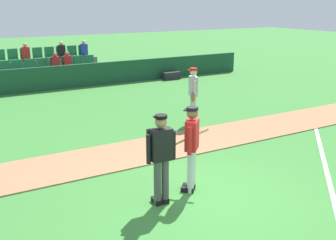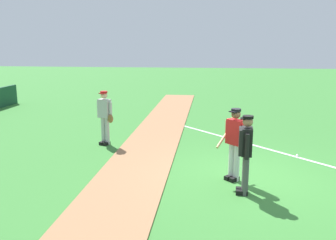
{
  "view_description": "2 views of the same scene",
  "coord_description": "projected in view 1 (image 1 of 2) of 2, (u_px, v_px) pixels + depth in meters",
  "views": [
    {
      "loc": [
        -4.29,
        -6.02,
        3.72
      ],
      "look_at": [
        0.32,
        1.98,
        1.03
      ],
      "focal_mm": 43.78,
      "sensor_mm": 36.0,
      "label": 1
    },
    {
      "loc": [
        -8.38,
        0.96,
        3.26
      ],
      "look_at": [
        0.74,
        2.05,
        1.27
      ],
      "focal_mm": 38.07,
      "sensor_mm": 36.0,
      "label": 2
    }
  ],
  "objects": [
    {
      "name": "equipment_bag",
      "position": [
        171.0,
        76.0,
        20.16
      ],
      "size": [
        0.9,
        0.36,
        0.36
      ],
      "primitive_type": "cube",
      "color": "#232328",
      "rests_on": "ground"
    },
    {
      "name": "runner_grey_jersey",
      "position": [
        193.0,
        94.0,
        12.66
      ],
      "size": [
        0.42,
        0.62,
        1.76
      ],
      "color": "#B2B2B2",
      "rests_on": "ground"
    },
    {
      "name": "dugout_fence",
      "position": [
        50.0,
        78.0,
        17.65
      ],
      "size": [
        20.0,
        0.16,
        1.03
      ],
      "primitive_type": "cube",
      "color": "#19472D",
      "rests_on": "ground"
    },
    {
      "name": "infield_dirt_path",
      "position": [
        140.0,
        151.0,
        10.48
      ],
      "size": [
        28.0,
        1.8,
        0.03
      ],
      "primitive_type": "cube",
      "color": "#9E704C",
      "rests_on": "ground"
    },
    {
      "name": "foul_line_chalk",
      "position": [
        327.0,
        174.0,
        9.13
      ],
      "size": [
        8.58,
        8.53,
        0.01
      ],
      "primitive_type": "cube",
      "rotation": [
        0.0,
        0.0,
        0.78
      ],
      "color": "white",
      "rests_on": "ground"
    },
    {
      "name": "ground_plane",
      "position": [
        204.0,
        196.0,
        8.11
      ],
      "size": [
        80.0,
        80.0,
        0.0
      ],
      "primitive_type": "plane",
      "color": "#387A33"
    },
    {
      "name": "stadium_bleachers",
      "position": [
        42.0,
        73.0,
        18.88
      ],
      "size": [
        5.55,
        2.1,
        1.9
      ],
      "color": "slate",
      "rests_on": "ground"
    },
    {
      "name": "batter_red_jersey",
      "position": [
        192.0,
        146.0,
        8.09
      ],
      "size": [
        0.74,
        0.68,
        1.76
      ],
      "color": "silver",
      "rests_on": "ground"
    },
    {
      "name": "umpire_home_plate",
      "position": [
        161.0,
        154.0,
        7.55
      ],
      "size": [
        0.59,
        0.32,
        1.76
      ],
      "color": "#4C4C4C",
      "rests_on": "ground"
    }
  ]
}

